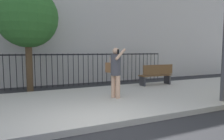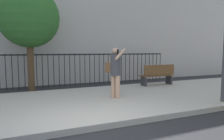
{
  "view_description": "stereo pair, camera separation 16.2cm",
  "coord_description": "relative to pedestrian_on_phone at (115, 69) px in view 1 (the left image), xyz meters",
  "views": [
    {
      "loc": [
        -1.43,
        -3.94,
        1.74
      ],
      "look_at": [
        1.43,
        2.42,
        1.07
      ],
      "focal_mm": 32.35,
      "sensor_mm": 36.0,
      "label": 1
    },
    {
      "loc": [
        -1.28,
        -4.01,
        1.74
      ],
      "look_at": [
        1.43,
        2.42,
        1.07
      ],
      "focal_mm": 32.35,
      "sensor_mm": 36.0,
      "label": 2
    }
  ],
  "objects": [
    {
      "name": "sidewalk",
      "position": [
        -1.42,
        0.06,
        -1.05
      ],
      "size": [
        28.0,
        4.4,
        0.15
      ],
      "primitive_type": "cube",
      "color": "#B2ADA3",
      "rests_on": "ground"
    },
    {
      "name": "iron_fence",
      "position": [
        -1.42,
        3.76,
        -0.11
      ],
      "size": [
        12.03,
        0.04,
        1.6
      ],
      "color": "black",
      "rests_on": "ground"
    },
    {
      "name": "ground_plane",
      "position": [
        -1.42,
        -2.14,
        -1.13
      ],
      "size": [
        60.0,
        60.0,
        0.0
      ],
      "primitive_type": "plane",
      "color": "#28282B"
    },
    {
      "name": "street_bench",
      "position": [
        2.81,
        1.5,
        -0.48
      ],
      "size": [
        1.6,
        0.45,
        0.95
      ],
      "color": "brown",
      "rests_on": "sidewalk"
    },
    {
      "name": "pedestrian_on_phone",
      "position": [
        0.0,
        0.0,
        0.0
      ],
      "size": [
        0.57,
        0.72,
        1.69
      ],
      "color": "tan",
      "rests_on": "sidewalk"
    },
    {
      "name": "street_tree_near",
      "position": [
        -2.56,
        3.02,
        1.95
      ],
      "size": [
        2.49,
        2.49,
        4.35
      ],
      "color": "#4C3823",
      "rests_on": "ground"
    }
  ]
}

